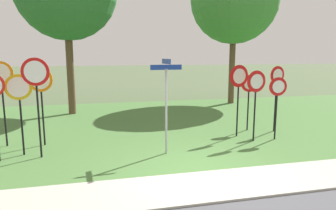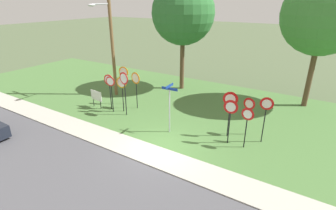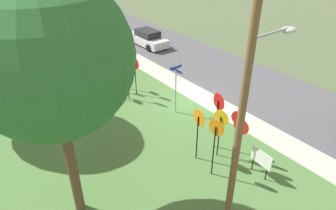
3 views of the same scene
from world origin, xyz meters
The scene contains 20 objects.
ground_plane centered at (0.00, 0.00, 0.00)m, with size 160.00×160.00×0.00m, color #4C5B3D.
road_asphalt centered at (0.00, -4.80, 0.01)m, with size 44.00×6.40×0.01m, color #4C4C51.
sidewalk_strip centered at (0.00, -0.80, 0.03)m, with size 44.00×1.60×0.06m, color #ADAA9E.
grass_median centered at (0.00, 6.00, 0.02)m, with size 44.00×12.00×0.04m, color #477038.
stop_sign_near_left centered at (-4.27, 3.42, 1.95)m, with size 0.79×0.16×2.60m.
stop_sign_near_right centered at (-5.27, 2.06, 1.83)m, with size 0.64×0.14×2.50m.
stop_sign_far_left centered at (-4.17, 2.14, 2.19)m, with size 0.79×0.16×2.92m.
stop_sign_far_center centered at (-4.72, 2.49, 1.82)m, with size 0.75×0.13×2.44m.
stop_sign_far_right centered at (-5.47, 3.59, 2.09)m, with size 0.75×0.13×2.80m.
stop_sign_center_tall centered at (-5.73, 2.37, 1.85)m, with size 0.74×0.12×2.49m.
yield_sign_near_left centered at (2.50, 2.97, 2.02)m, with size 0.80×0.18×2.64m.
yield_sign_near_right centered at (3.65, 2.29, 1.68)m, with size 0.65×0.12×2.22m.
yield_sign_far_left centered at (4.28, 3.33, 1.95)m, with size 0.68×0.15×2.57m.
yield_sign_far_right centered at (3.32, 3.71, 1.68)m, with size 0.67×0.15×2.22m.
yield_sign_center centered at (2.79, 2.25, 1.88)m, with size 0.74×0.12×2.47m.
street_name_post centered at (-0.49, 1.68, 1.76)m, with size 0.96×0.82×2.88m.
utility_pole centered at (-7.47, 4.64, 5.12)m, with size 2.10×2.02×9.48m.
notice_board centered at (-6.74, 2.02, 0.87)m, with size 1.10×0.12×1.25m.
oak_tree_left centered at (-3.78, 8.95, 6.16)m, with size 4.93×4.93×8.60m.
oak_tree_right centered at (5.64, 10.26, 6.26)m, with size 5.22×5.22×8.85m.
Camera 2 is at (6.42, -9.46, 7.14)m, focal length 27.33 mm.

